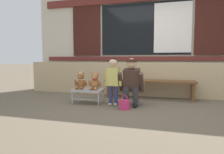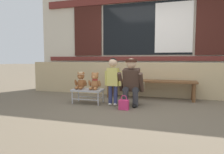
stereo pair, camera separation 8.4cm
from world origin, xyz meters
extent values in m
plane|color=brown|center=(0.00, 0.00, 0.00)|extent=(60.00, 60.00, 0.00)
cube|color=tan|center=(0.00, 1.43, 0.42)|extent=(6.30, 0.25, 0.85)
cube|color=beige|center=(0.00, 1.95, 1.90)|extent=(6.42, 0.20, 3.80)
cube|color=maroon|center=(0.00, 1.83, 0.95)|extent=(5.91, 0.04, 0.12)
cube|color=black|center=(0.00, 1.84, 1.75)|extent=(2.40, 0.03, 1.40)
cube|color=white|center=(0.73, 1.82, 1.75)|extent=(0.94, 0.02, 1.29)
cube|color=#3D1914|center=(-1.68, 1.83, 1.75)|extent=(0.84, 0.05, 1.43)
cube|color=#3D1914|center=(1.68, 1.83, 1.75)|extent=(0.84, 0.05, 1.43)
cube|color=brown|center=(0.22, 0.92, 0.42)|extent=(2.10, 0.11, 0.04)
cube|color=brown|center=(0.22, 1.06, 0.42)|extent=(2.10, 0.11, 0.04)
cube|color=brown|center=(0.22, 1.20, 0.42)|extent=(2.10, 0.11, 0.04)
cylinder|color=brown|center=(-0.75, 0.92, 0.20)|extent=(0.07, 0.07, 0.40)
cylinder|color=brown|center=(-0.75, 1.20, 0.20)|extent=(0.07, 0.07, 0.40)
cylinder|color=brown|center=(1.19, 0.92, 0.20)|extent=(0.07, 0.07, 0.40)
cylinder|color=brown|center=(1.19, 1.20, 0.20)|extent=(0.07, 0.07, 0.40)
cube|color=#BCBCC1|center=(-0.97, 0.18, 0.28)|extent=(0.64, 0.36, 0.04)
cylinder|color=#BCBCC1|center=(-1.26, 0.03, 0.13)|extent=(0.02, 0.02, 0.26)
cylinder|color=#BCBCC1|center=(-1.26, 0.33, 0.13)|extent=(0.02, 0.02, 0.26)
cylinder|color=#BCBCC1|center=(-0.68, 0.03, 0.13)|extent=(0.02, 0.02, 0.26)
cylinder|color=#BCBCC1|center=(-0.68, 0.33, 0.13)|extent=(0.02, 0.02, 0.26)
cylinder|color=#BCBCC1|center=(-0.97, 0.03, 0.10)|extent=(0.58, 0.02, 0.02)
cylinder|color=#BCBCC1|center=(-0.97, 0.33, 0.10)|extent=(0.58, 0.02, 0.02)
ellipsoid|color=#93562D|center=(-1.13, 0.20, 0.41)|extent=(0.17, 0.14, 0.22)
sphere|color=#93562D|center=(-1.13, 0.19, 0.58)|extent=(0.15, 0.15, 0.15)
sphere|color=#C87B48|center=(-1.13, 0.13, 0.56)|extent=(0.06, 0.06, 0.06)
sphere|color=#93562D|center=(-1.19, 0.20, 0.63)|extent=(0.06, 0.06, 0.06)
ellipsoid|color=#93562D|center=(-1.24, 0.17, 0.43)|extent=(0.06, 0.11, 0.16)
ellipsoid|color=#93562D|center=(-1.18, 0.08, 0.33)|extent=(0.06, 0.15, 0.06)
sphere|color=#93562D|center=(-1.08, 0.20, 0.63)|extent=(0.06, 0.06, 0.06)
ellipsoid|color=#93562D|center=(-1.02, 0.17, 0.43)|extent=(0.06, 0.11, 0.16)
ellipsoid|color=#93562D|center=(-1.09, 0.08, 0.33)|extent=(0.06, 0.15, 0.06)
torus|color=beige|center=(-1.13, 0.19, 0.51)|extent=(0.13, 0.13, 0.02)
cylinder|color=beige|center=(-1.13, 0.19, 0.62)|extent=(0.17, 0.17, 0.01)
cylinder|color=beige|center=(-1.13, 0.19, 0.64)|extent=(0.10, 0.10, 0.04)
ellipsoid|color=#A86B3D|center=(-0.81, 0.20, 0.41)|extent=(0.17, 0.14, 0.22)
sphere|color=#A86B3D|center=(-0.81, 0.19, 0.58)|extent=(0.15, 0.15, 0.15)
sphere|color=#E1955B|center=(-0.81, 0.13, 0.56)|extent=(0.06, 0.06, 0.06)
sphere|color=#A86B3D|center=(-0.87, 0.20, 0.63)|extent=(0.06, 0.06, 0.06)
ellipsoid|color=#A86B3D|center=(-0.92, 0.17, 0.43)|extent=(0.06, 0.11, 0.16)
ellipsoid|color=#A86B3D|center=(-0.86, 0.08, 0.33)|extent=(0.06, 0.15, 0.06)
sphere|color=#A86B3D|center=(-0.76, 0.20, 0.63)|extent=(0.06, 0.06, 0.06)
ellipsoid|color=#A86B3D|center=(-0.70, 0.17, 0.43)|extent=(0.06, 0.11, 0.16)
ellipsoid|color=#A86B3D|center=(-0.77, 0.08, 0.33)|extent=(0.06, 0.15, 0.06)
torus|color=red|center=(-0.81, 0.19, 0.51)|extent=(0.13, 0.13, 0.02)
cylinder|color=navy|center=(-0.46, 0.15, 0.22)|extent=(0.08, 0.08, 0.36)
ellipsoid|color=silver|center=(-0.46, 0.13, 0.03)|extent=(0.07, 0.12, 0.05)
cylinder|color=navy|center=(-0.35, 0.15, 0.22)|extent=(0.08, 0.08, 0.36)
ellipsoid|color=silver|center=(-0.35, 0.13, 0.03)|extent=(0.07, 0.12, 0.05)
cube|color=#DBD166|center=(-0.41, 0.15, 0.58)|extent=(0.22, 0.15, 0.36)
cylinder|color=#DBD166|center=(-0.55, 0.15, 0.55)|extent=(0.06, 0.06, 0.30)
cylinder|color=#DBD166|center=(-0.26, 0.15, 0.55)|extent=(0.06, 0.06, 0.30)
sphere|color=#DBB28E|center=(-0.41, 0.15, 0.86)|extent=(0.17, 0.17, 0.17)
sphere|color=black|center=(-0.41, 0.16, 0.88)|extent=(0.16, 0.16, 0.16)
cylinder|color=#333338|center=(-0.15, 0.17, 0.15)|extent=(0.11, 0.11, 0.30)
cylinder|color=#333338|center=(-0.15, 0.31, 0.32)|extent=(0.13, 0.32, 0.13)
ellipsoid|color=black|center=(-0.15, 0.09, 0.03)|extent=(0.09, 0.20, 0.06)
cylinder|color=#333338|center=(0.05, 0.17, 0.15)|extent=(0.11, 0.11, 0.30)
cylinder|color=#333338|center=(0.05, 0.31, 0.32)|extent=(0.13, 0.32, 0.13)
ellipsoid|color=black|center=(0.05, 0.09, 0.03)|extent=(0.09, 0.20, 0.06)
cube|color=#473328|center=(-0.05, 0.28, 0.52)|extent=(0.32, 0.30, 0.47)
cylinder|color=#473328|center=(-0.26, 0.18, 0.48)|extent=(0.08, 0.28, 0.40)
cylinder|color=#473328|center=(0.16, 0.18, 0.48)|extent=(0.08, 0.28, 0.40)
sphere|color=#DBB28E|center=(-0.05, 0.21, 0.85)|extent=(0.20, 0.20, 0.20)
cylinder|color=#422319|center=(-0.05, 0.21, 0.91)|extent=(0.23, 0.23, 0.06)
cube|color=brown|center=(0.14, 0.37, 0.38)|extent=(0.10, 0.22, 0.16)
cube|color=#E53370|center=(-0.11, -0.14, 0.09)|extent=(0.18, 0.11, 0.18)
torus|color=#E53370|center=(-0.11, -0.14, 0.22)|extent=(0.11, 0.01, 0.11)
camera|label=1|loc=(0.67, -3.76, 0.93)|focal=32.52mm
camera|label=2|loc=(0.76, -3.74, 0.93)|focal=32.52mm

